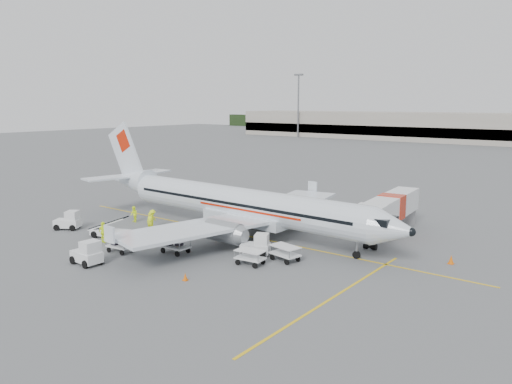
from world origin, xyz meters
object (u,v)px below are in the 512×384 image
at_px(jet_bridge, 391,215).
at_px(tug_aft, 67,220).
at_px(belt_loader, 110,224).
at_px(aircraft, 241,182).
at_px(tug_fore, 255,244).
at_px(tug_mid, 87,252).

height_order(jet_bridge, tug_aft, jet_bridge).
distance_m(belt_loader, tug_aft, 5.84).
distance_m(aircraft, tug_fore, 7.90).
bearing_deg(tug_mid, aircraft, 76.66).
bearing_deg(tug_fore, jet_bridge, 37.39).
distance_m(jet_bridge, tug_fore, 13.89).
height_order(aircraft, jet_bridge, aircraft).
bearing_deg(tug_fore, tug_mid, -158.32).
xyz_separation_m(aircraft, belt_loader, (-8.73, -8.23, -3.63)).
distance_m(jet_bridge, tug_aft, 30.88).
bearing_deg(tug_fore, tug_aft, 166.93).
bearing_deg(aircraft, tug_mid, -102.86).
bearing_deg(tug_aft, tug_mid, -57.52).
distance_m(tug_fore, tug_mid, 13.04).
height_order(aircraft, tug_mid, aircraft).
distance_m(aircraft, belt_loader, 12.53).
relative_size(aircraft, tug_aft, 15.18).
height_order(aircraft, tug_aft, aircraft).
bearing_deg(tug_fore, belt_loader, 169.25).
bearing_deg(belt_loader, tug_aft, 169.41).
bearing_deg(jet_bridge, tug_fore, -121.70).
relative_size(jet_bridge, tug_fore, 6.33).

